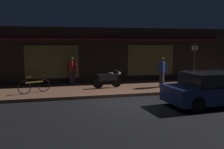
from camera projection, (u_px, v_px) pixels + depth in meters
name	position (u px, v px, depth m)	size (l,w,h in m)	color
ground_plane	(127.00, 102.00, 11.27)	(60.00, 60.00, 0.00)	black
sidewalk_slab	(111.00, 88.00, 14.15)	(18.00, 4.00, 0.15)	brown
storefront_building	(100.00, 55.00, 17.20)	(18.00, 3.30, 3.60)	black
motorcycle	(108.00, 79.00, 13.93)	(1.70, 0.57, 0.97)	black
bicycle_parked	(34.00, 86.00, 12.48)	(1.52, 0.74, 0.91)	black
person_photographer	(72.00, 70.00, 14.81)	(0.57, 0.44, 1.67)	#28232D
person_bystander	(162.00, 71.00, 14.17)	(0.51, 0.48, 1.67)	#28232D
sign_post	(194.00, 60.00, 16.69)	(0.44, 0.09, 2.40)	#47474C
trash_bin	(187.00, 79.00, 14.05)	(0.48, 0.48, 0.93)	#2D4C33
parked_car_near	(212.00, 89.00, 10.54)	(4.20, 2.02, 1.42)	black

